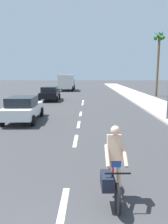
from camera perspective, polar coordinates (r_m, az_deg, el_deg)
The scene contains 13 objects.
ground_plane at distance 21.83m, azimuth -0.37°, elevation 2.27°, with size 160.00×160.00×0.00m, color #38383A.
sidewalk_strip at distance 24.66m, azimuth 16.37°, elevation 2.93°, with size 3.60×80.00×0.14m, color #B2ADA3.
lane_stripe_1 at distance 5.27m, azimuth -5.74°, elevation -24.41°, with size 0.16×1.80×0.01m, color white.
lane_stripe_2 at distance 9.80m, azimuth -2.25°, elevation -7.60°, with size 0.16×1.80×0.01m, color white.
lane_stripe_3 at distance 12.84m, azimuth -1.43°, elevation -3.30°, with size 0.16×1.80×0.01m, color white.
lane_stripe_4 at distance 16.20m, azimuth -0.89°, elevation -0.48°, with size 0.16×1.80×0.01m, color white.
lane_stripe_5 at distance 21.51m, azimuth -0.39°, elevation 2.17°, with size 0.16×1.80×0.01m, color white.
lane_stripe_6 at distance 23.68m, azimuth -0.25°, elevation 2.90°, with size 0.16×1.80×0.01m, color white.
cyclist at distance 5.22m, azimuth 7.64°, elevation -14.39°, with size 0.63×1.71×1.82m.
parked_car_white at distance 14.19m, azimuth -15.87°, elevation 1.04°, with size 2.14×4.37×1.57m.
parked_car_black at distance 24.56m, azimuth -9.06°, elevation 5.00°, with size 2.22×4.54×1.57m.
delivery_truck at distance 38.84m, azimuth -4.66°, elevation 7.92°, with size 2.71×6.26×2.80m.
palm_tree_far at distance 30.82m, azimuth 19.29°, elevation 16.23°, with size 1.73×1.92×8.67m.
Camera 1 is at (0.56, -1.62, 2.99)m, focal length 34.36 mm.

